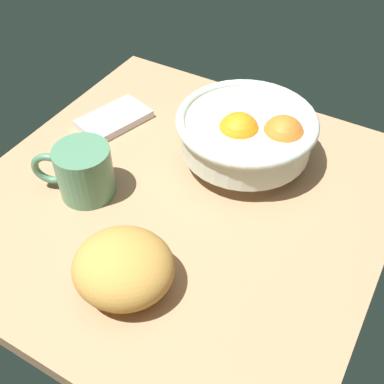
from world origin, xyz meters
TOP-DOWN VIEW (x-y plane):
  - ground_plane at (0.00, 0.00)cm, footprint 65.92×64.67cm
  - fruit_bowl at (12.97, -5.51)cm, footprint 23.58×23.58cm
  - bread_loaf at (-18.60, -2.50)cm, footprint 16.36×16.90cm
  - napkin_folded at (10.52, 20.98)cm, footprint 14.82×11.34cm
  - mug at (-6.88, 13.77)cm, footprint 8.97×12.78cm

SIDE VIEW (x-z plane):
  - ground_plane at x=0.00cm, z-range -3.00..0.00cm
  - napkin_folded at x=10.52cm, z-range 0.00..1.51cm
  - bread_loaf at x=-18.60cm, z-range 0.00..8.16cm
  - mug at x=-6.88cm, z-range 0.00..8.80cm
  - fruit_bowl at x=12.97cm, z-range 0.82..11.51cm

